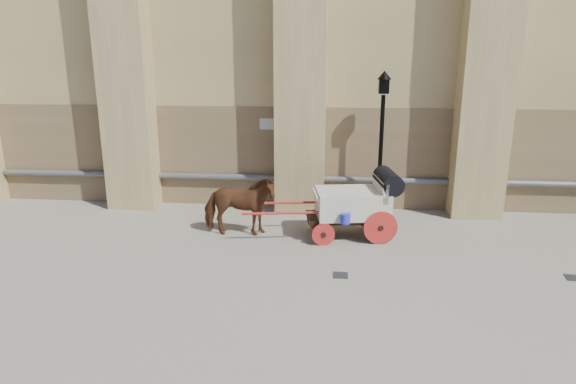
# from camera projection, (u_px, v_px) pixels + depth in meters

# --- Properties ---
(ground) EXTENTS (90.00, 90.00, 0.00)m
(ground) POSITION_uv_depth(u_px,v_px,m) (333.00, 260.00, 11.68)
(ground) COLOR slate
(ground) RESTS_ON ground
(horse) EXTENTS (1.91, 0.94, 1.58)m
(horse) POSITION_uv_depth(u_px,v_px,m) (239.00, 206.00, 13.00)
(horse) COLOR brown
(horse) RESTS_ON ground
(carriage) EXTENTS (4.03, 1.64, 1.71)m
(carriage) POSITION_uv_depth(u_px,v_px,m) (357.00, 202.00, 12.89)
(carriage) COLOR black
(carriage) RESTS_ON ground
(street_lamp) EXTENTS (0.38, 0.38, 4.07)m
(street_lamp) POSITION_uv_depth(u_px,v_px,m) (381.00, 141.00, 14.10)
(street_lamp) COLOR black
(street_lamp) RESTS_ON ground
(drain_grate_near) EXTENTS (0.33, 0.33, 0.01)m
(drain_grate_near) POSITION_uv_depth(u_px,v_px,m) (340.00, 275.00, 10.88)
(drain_grate_near) COLOR black
(drain_grate_near) RESTS_ON ground
(drain_grate_far) EXTENTS (0.36, 0.36, 0.01)m
(drain_grate_far) POSITION_uv_depth(u_px,v_px,m) (573.00, 278.00, 10.76)
(drain_grate_far) COLOR black
(drain_grate_far) RESTS_ON ground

